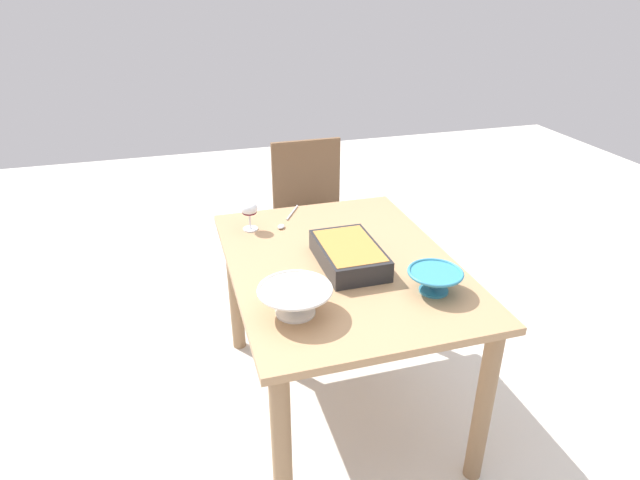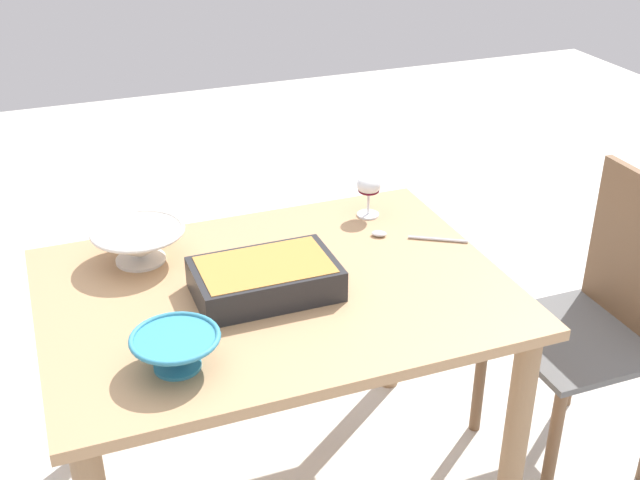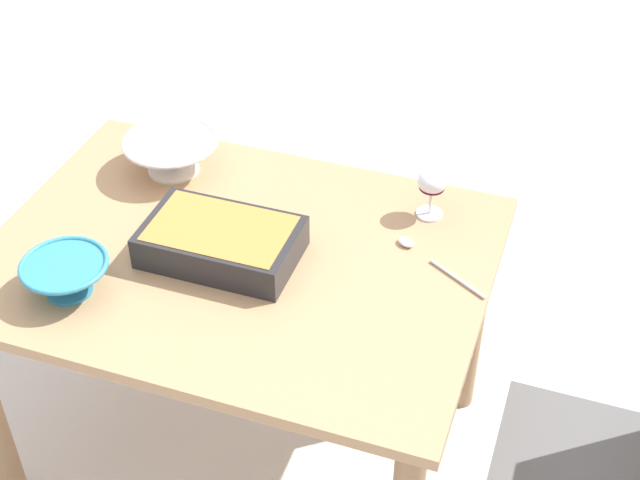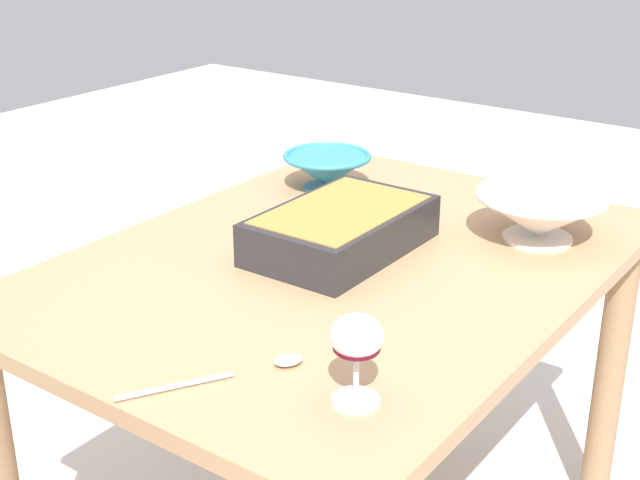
% 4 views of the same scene
% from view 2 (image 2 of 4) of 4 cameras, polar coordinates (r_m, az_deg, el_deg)
% --- Properties ---
extents(dining_table, '(1.18, 0.87, 0.73)m').
position_cam_2_polar(dining_table, '(2.15, -3.12, -5.98)').
color(dining_table, tan).
rests_on(dining_table, ground_plane).
extents(chair, '(0.40, 0.42, 0.92)m').
position_cam_2_polar(chair, '(2.52, 19.14, -5.07)').
color(chair, '#595959').
rests_on(chair, ground_plane).
extents(wine_glass, '(0.07, 0.07, 0.13)m').
position_cam_2_polar(wine_glass, '(2.42, 3.45, 3.68)').
color(wine_glass, white).
rests_on(wine_glass, dining_table).
extents(casserole_dish, '(0.36, 0.22, 0.08)m').
position_cam_2_polar(casserole_dish, '(2.04, -3.88, -2.63)').
color(casserole_dish, '#262628').
rests_on(casserole_dish, dining_table).
extents(mixing_bowl, '(0.20, 0.20, 0.08)m').
position_cam_2_polar(mixing_bowl, '(1.80, -10.10, -7.59)').
color(mixing_bowl, teal).
rests_on(mixing_bowl, dining_table).
extents(small_bowl, '(0.25, 0.25, 0.10)m').
position_cam_2_polar(small_bowl, '(2.23, -12.62, -0.20)').
color(small_bowl, white).
rests_on(small_bowl, dining_table).
extents(serving_spoon, '(0.25, 0.16, 0.01)m').
position_cam_2_polar(serving_spoon, '(2.33, 5.69, 0.31)').
color(serving_spoon, silver).
rests_on(serving_spoon, dining_table).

